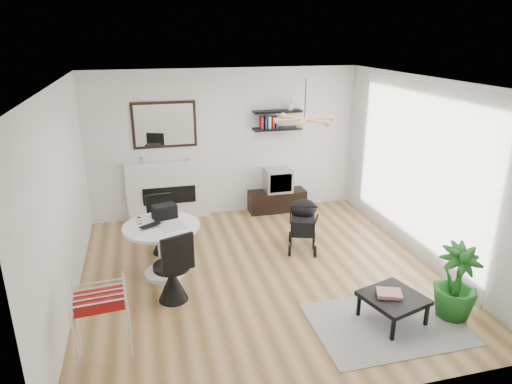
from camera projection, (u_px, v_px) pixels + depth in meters
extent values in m
plane|color=olive|center=(261.00, 274.00, 6.57)|extent=(5.00, 5.00, 0.00)
plane|color=white|center=(261.00, 82.00, 5.67)|extent=(5.00, 5.00, 0.00)
plane|color=white|center=(226.00, 143.00, 8.40)|extent=(5.00, 0.00, 5.00)
plane|color=white|center=(62.00, 201.00, 5.54)|extent=(0.00, 5.00, 5.00)
plane|color=white|center=(425.00, 172.00, 6.70)|extent=(0.00, 5.00, 5.00)
cube|color=white|center=(412.00, 168.00, 6.86)|extent=(0.04, 3.60, 2.60)
cube|color=white|center=(169.00, 190.00, 8.34)|extent=(1.50, 0.15, 1.10)
cube|color=black|center=(169.00, 195.00, 8.31)|extent=(0.95, 0.06, 0.32)
cube|color=black|center=(164.00, 125.00, 8.00)|extent=(1.12, 0.03, 0.82)
cube|color=white|center=(164.00, 125.00, 7.98)|extent=(1.02, 0.01, 0.72)
cube|color=black|center=(277.00, 129.00, 8.42)|extent=(0.90, 0.25, 0.04)
cube|color=black|center=(277.00, 111.00, 8.31)|extent=(0.90, 0.25, 0.04)
cube|color=black|center=(277.00, 201.00, 8.82)|extent=(1.09, 0.38, 0.41)
cube|color=#ADADAF|center=(278.00, 180.00, 8.68)|extent=(0.50, 0.43, 0.43)
cube|color=black|center=(281.00, 183.00, 8.48)|extent=(0.42, 0.01, 0.35)
cylinder|color=white|center=(165.00, 273.00, 6.53)|extent=(0.57, 0.57, 0.06)
cylinder|color=white|center=(163.00, 250.00, 6.41)|extent=(0.14, 0.14, 0.67)
cylinder|color=white|center=(161.00, 227.00, 6.29)|extent=(1.06, 1.06, 0.04)
imported|color=black|center=(152.00, 227.00, 6.21)|extent=(0.37, 0.33, 0.02)
cube|color=black|center=(164.00, 211.00, 6.50)|extent=(0.37, 0.28, 0.20)
cube|color=white|center=(173.00, 227.00, 6.22)|extent=(0.37, 0.33, 0.01)
cylinder|color=white|center=(139.00, 221.00, 6.31)|extent=(0.06, 0.06, 0.10)
cylinder|color=black|center=(162.00, 226.00, 7.06)|extent=(0.43, 0.43, 0.05)
cone|color=black|center=(163.00, 240.00, 7.14)|extent=(0.35, 0.35, 0.41)
cube|color=black|center=(159.00, 207.00, 7.15)|extent=(0.40, 0.09, 0.44)
cylinder|color=black|center=(172.00, 266.00, 5.78)|extent=(0.47, 0.47, 0.05)
cone|color=black|center=(173.00, 284.00, 5.87)|extent=(0.38, 0.38, 0.45)
cube|color=black|center=(178.00, 254.00, 5.53)|extent=(0.41, 0.19, 0.48)
cube|color=maroon|center=(99.00, 299.00, 4.62)|extent=(0.50, 0.32, 0.13)
cube|color=black|center=(303.00, 224.00, 7.19)|extent=(0.51, 0.62, 0.25)
ellipsoid|color=black|center=(303.00, 208.00, 7.28)|extent=(0.43, 0.43, 0.30)
cylinder|color=black|center=(304.00, 207.00, 6.73)|extent=(0.38, 0.15, 0.03)
torus|color=black|center=(290.00, 237.00, 7.56)|extent=(0.10, 0.19, 0.19)
torus|color=black|center=(314.00, 238.00, 7.53)|extent=(0.10, 0.19, 0.19)
torus|color=black|center=(290.00, 250.00, 7.09)|extent=(0.10, 0.19, 0.19)
torus|color=black|center=(315.00, 251.00, 7.06)|extent=(0.10, 0.19, 0.19)
cube|color=gray|center=(386.00, 324.00, 5.43)|extent=(1.75, 1.27, 0.01)
cube|color=black|center=(393.00, 298.00, 5.40)|extent=(0.80, 0.80, 0.06)
cube|color=black|center=(393.00, 329.00, 5.09)|extent=(0.04, 0.04, 0.28)
cube|color=black|center=(427.00, 315.00, 5.36)|extent=(0.04, 0.04, 0.28)
cube|color=black|center=(359.00, 305.00, 5.54)|extent=(0.04, 0.04, 0.28)
cube|color=black|center=(391.00, 293.00, 5.81)|extent=(0.04, 0.04, 0.28)
cube|color=red|center=(389.00, 293.00, 5.41)|extent=(0.35, 0.32, 0.04)
imported|color=#1A5D1B|center=(456.00, 282.00, 5.44)|extent=(0.57, 0.57, 0.94)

